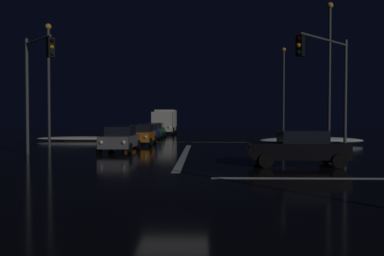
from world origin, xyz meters
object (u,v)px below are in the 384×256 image
(sedan_gray, at_px, (120,139))
(sedan_orange, at_px, (141,135))
(sedan_green, at_px, (155,130))
(streetlamp_right_near, at_px, (329,65))
(box_truck, at_px, (165,121))
(streetlamp_left_near, at_px, (49,76))
(sedan_black_crossing, at_px, (299,148))
(streetlamp_right_far, at_px, (284,86))
(traffic_signal_ne, at_px, (328,72))
(traffic_signal_nw, at_px, (36,74))
(sedan_blue, at_px, (148,132))

(sedan_gray, relative_size, sedan_orange, 1.00)
(sedan_green, height_order, streetlamp_right_near, streetlamp_right_near)
(sedan_orange, distance_m, box_truck, 19.13)
(sedan_gray, distance_m, streetlamp_left_near, 8.20)
(sedan_gray, xyz_separation_m, sedan_black_crossing, (9.44, -6.95, 0.00))
(sedan_green, bearing_deg, streetlamp_right_far, 9.50)
(sedan_orange, bearing_deg, streetlamp_right_far, 44.30)
(sedan_orange, xyz_separation_m, sedan_green, (-0.23, 11.08, 0.00))
(sedan_gray, bearing_deg, traffic_signal_ne, -13.66)
(sedan_black_crossing, relative_size, streetlamp_left_near, 0.49)
(sedan_black_crossing, xyz_separation_m, streetlamp_right_far, (4.67, 26.68, 4.81))
(sedan_gray, relative_size, sedan_green, 1.00)
(sedan_black_crossing, bearing_deg, streetlamp_right_near, 66.38)
(traffic_signal_ne, xyz_separation_m, traffic_signal_nw, (-16.23, 0.50, 0.01))
(sedan_orange, height_order, streetlamp_left_near, streetlamp_left_near)
(traffic_signal_nw, bearing_deg, sedan_black_crossing, -18.34)
(sedan_green, xyz_separation_m, streetlamp_right_far, (13.98, 2.34, 4.81))
(sedan_black_crossing, bearing_deg, streetlamp_right_far, 80.07)
(sedan_green, xyz_separation_m, streetlamp_right_near, (13.98, -13.66, 5.02))
(sedan_blue, relative_size, streetlamp_right_far, 0.44)
(sedan_orange, bearing_deg, sedan_black_crossing, -55.61)
(traffic_signal_ne, relative_size, streetlamp_right_near, 0.65)
(streetlamp_right_far, bearing_deg, streetlamp_left_near, -141.35)
(sedan_orange, distance_m, sedan_blue, 5.41)
(traffic_signal_ne, bearing_deg, box_truck, 112.08)
(sedan_black_crossing, height_order, traffic_signal_ne, traffic_signal_ne)
(sedan_black_crossing, bearing_deg, sedan_green, 110.93)
(sedan_green, xyz_separation_m, streetlamp_left_near, (-6.03, -13.66, 4.31))
(traffic_signal_ne, distance_m, streetlamp_right_near, 7.08)
(box_truck, distance_m, streetlamp_right_near, 25.95)
(sedan_gray, height_order, streetlamp_left_near, streetlamp_left_near)
(box_truck, bearing_deg, sedan_gray, -91.08)
(traffic_signal_nw, height_order, streetlamp_right_near, streetlamp_right_near)
(box_truck, height_order, traffic_signal_nw, traffic_signal_nw)
(streetlamp_right_near, relative_size, streetlamp_right_far, 1.04)
(sedan_black_crossing, height_order, streetlamp_right_near, streetlamp_right_near)
(box_truck, bearing_deg, traffic_signal_nw, -99.66)
(sedan_blue, bearing_deg, streetlamp_left_near, -127.04)
(sedan_orange, xyz_separation_m, traffic_signal_ne, (11.61, -9.22, 3.79))
(traffic_signal_nw, height_order, streetlamp_right_far, streetlamp_right_far)
(streetlamp_left_near, xyz_separation_m, streetlamp_right_near, (20.00, 0.00, 0.71))
(streetlamp_left_near, relative_size, streetlamp_right_near, 0.87)
(box_truck, xyz_separation_m, traffic_signal_nw, (-4.74, -27.83, 2.89))
(streetlamp_right_far, bearing_deg, traffic_signal_ne, -95.39)
(sedan_green, bearing_deg, box_truck, 87.54)
(box_truck, relative_size, traffic_signal_ne, 1.25)
(traffic_signal_nw, relative_size, streetlamp_left_near, 0.77)
(traffic_signal_nw, xyz_separation_m, streetlamp_left_near, (-1.64, 6.14, 0.52))
(traffic_signal_nw, bearing_deg, streetlamp_right_near, 18.47)
(sedan_black_crossing, relative_size, traffic_signal_nw, 0.64)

